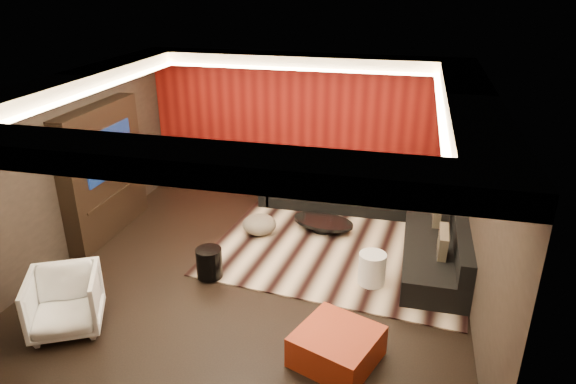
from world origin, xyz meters
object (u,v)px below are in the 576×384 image
(white_side_table, at_px, (372,269))
(armchair, at_px, (65,302))
(coffee_table, at_px, (323,225))
(drum_stool, at_px, (209,263))
(sectional_sofa, at_px, (385,213))
(orange_ottoman, at_px, (337,346))

(white_side_table, relative_size, armchair, 0.57)
(coffee_table, relative_size, white_side_table, 2.20)
(drum_stool, relative_size, sectional_sofa, 0.12)
(armchair, relative_size, sectional_sofa, 0.23)
(drum_stool, height_order, sectional_sofa, sectional_sofa)
(drum_stool, distance_m, white_side_table, 2.35)
(white_side_table, distance_m, sectional_sofa, 1.86)
(white_side_table, xyz_separation_m, orange_ottoman, (-0.24, -1.69, -0.05))
(drum_stool, height_order, armchair, armchair)
(drum_stool, xyz_separation_m, white_side_table, (2.32, 0.39, 0.00))
(coffee_table, xyz_separation_m, white_side_table, (0.97, -1.47, 0.13))
(white_side_table, xyz_separation_m, armchair, (-3.61, -1.91, 0.14))
(orange_ottoman, height_order, sectional_sofa, sectional_sofa)
(white_side_table, height_order, orange_ottoman, white_side_table)
(coffee_table, xyz_separation_m, sectional_sofa, (1.02, 0.40, 0.15))
(armchair, xyz_separation_m, sectional_sofa, (3.66, 3.77, -0.12))
(white_side_table, bearing_deg, armchair, -152.11)
(drum_stool, bearing_deg, white_side_table, 9.60)
(orange_ottoman, bearing_deg, white_side_table, 81.80)
(coffee_table, bearing_deg, sectional_sofa, 21.29)
(drum_stool, relative_size, white_side_table, 0.92)
(orange_ottoman, height_order, armchair, armchair)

